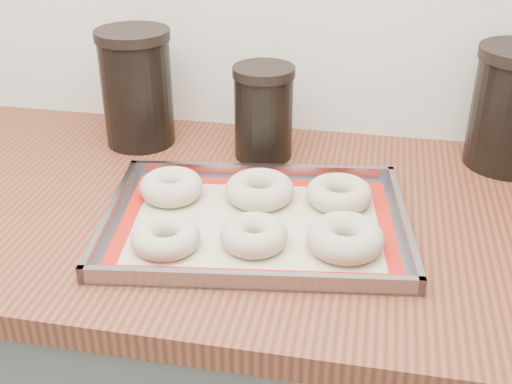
% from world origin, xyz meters
% --- Properties ---
extents(countertop, '(3.06, 0.68, 0.04)m').
position_xyz_m(countertop, '(0.00, 1.68, 0.88)').
color(countertop, brown).
rests_on(countertop, cabinet).
extents(baking_tray, '(0.50, 0.39, 0.03)m').
position_xyz_m(baking_tray, '(-0.11, 1.61, 0.91)').
color(baking_tray, gray).
rests_on(baking_tray, countertop).
extents(baking_mat, '(0.46, 0.35, 0.00)m').
position_xyz_m(baking_mat, '(-0.11, 1.61, 0.90)').
color(baking_mat, '#C6B793').
rests_on(baking_mat, baking_tray).
extents(bagel_front_left, '(0.11, 0.11, 0.03)m').
position_xyz_m(bagel_front_left, '(-0.23, 1.52, 0.92)').
color(bagel_front_left, '#BDB293').
rests_on(bagel_front_left, baking_mat).
extents(bagel_front_mid, '(0.10, 0.10, 0.04)m').
position_xyz_m(bagel_front_mid, '(-0.10, 1.55, 0.92)').
color(bagel_front_mid, '#BDB293').
rests_on(bagel_front_mid, baking_mat).
extents(bagel_front_right, '(0.15, 0.15, 0.04)m').
position_xyz_m(bagel_front_right, '(0.03, 1.56, 0.93)').
color(bagel_front_right, '#BDB293').
rests_on(bagel_front_right, baking_mat).
extents(bagel_back_left, '(0.12, 0.12, 0.04)m').
position_xyz_m(bagel_back_left, '(-0.27, 1.66, 0.92)').
color(bagel_back_left, '#BDB293').
rests_on(bagel_back_left, baking_mat).
extents(bagel_back_mid, '(0.13, 0.13, 0.04)m').
position_xyz_m(bagel_back_mid, '(-0.12, 1.68, 0.92)').
color(bagel_back_mid, '#BDB293').
rests_on(bagel_back_mid, baking_mat).
extents(bagel_back_right, '(0.11, 0.11, 0.04)m').
position_xyz_m(bagel_back_right, '(0.01, 1.70, 0.92)').
color(bagel_back_right, '#BDB293').
rests_on(bagel_back_right, baking_mat).
extents(canister_left, '(0.14, 0.14, 0.22)m').
position_xyz_m(canister_left, '(-0.40, 1.88, 1.01)').
color(canister_left, black).
rests_on(canister_left, countertop).
extents(canister_mid, '(0.11, 0.11, 0.17)m').
position_xyz_m(canister_mid, '(-0.15, 1.86, 0.99)').
color(canister_mid, black).
rests_on(canister_mid, countertop).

